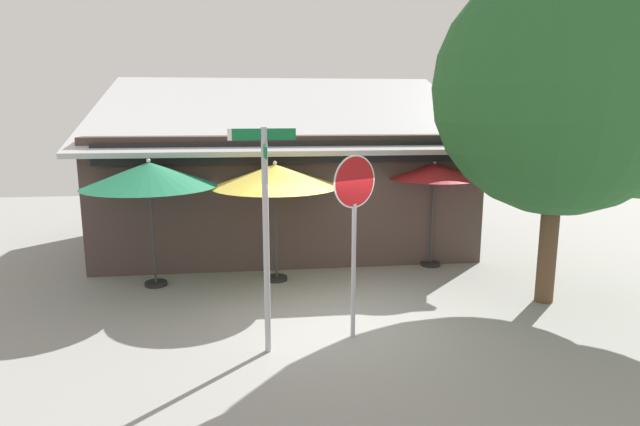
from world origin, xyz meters
name	(u,v)px	position (x,y,z in m)	size (l,w,h in m)	color
ground_plane	(339,319)	(0.00, 0.00, -0.05)	(28.00, 28.00, 0.10)	gray
cafe_building	(284,184)	(-0.60, 5.41, 1.57)	(9.27, 5.66, 4.41)	#473833
street_sign_post	(265,219)	(-1.26, -1.19, 2.00)	(0.94, 0.88, 3.30)	#A8AAB2
stop_sign	(354,212)	(0.08, -0.85, 2.02)	(0.70, 0.41, 2.87)	#A8AAB2
patio_umbrella_forest_green_left	(149,175)	(-3.43, 2.11, 2.26)	(2.62, 2.62, 2.58)	black
patio_umbrella_mustard_center	(275,176)	(-0.97, 2.14, 2.19)	(2.59, 2.59, 2.50)	black
patio_umbrella_crimson_right	(434,172)	(2.57, 2.76, 2.15)	(2.02, 2.02, 2.41)	black
shade_tree	(578,94)	(4.17, 0.16, 3.78)	(4.85, 4.42, 6.09)	brown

